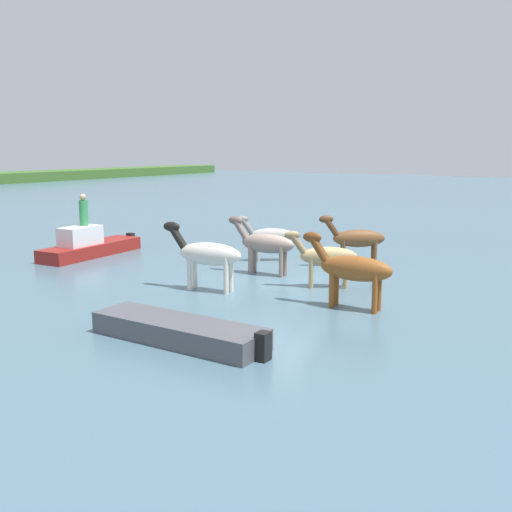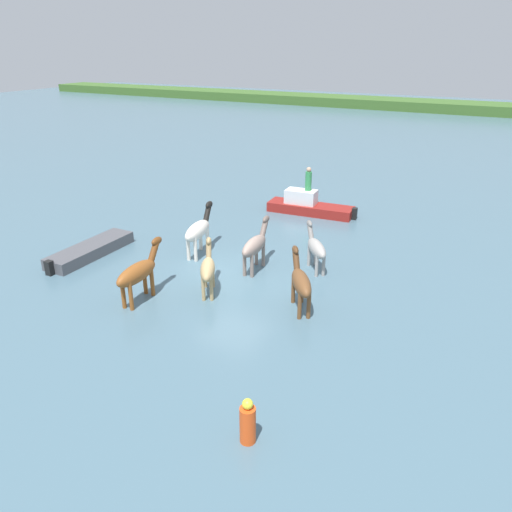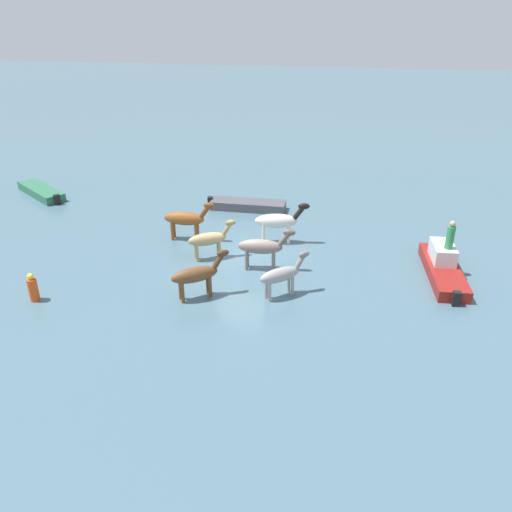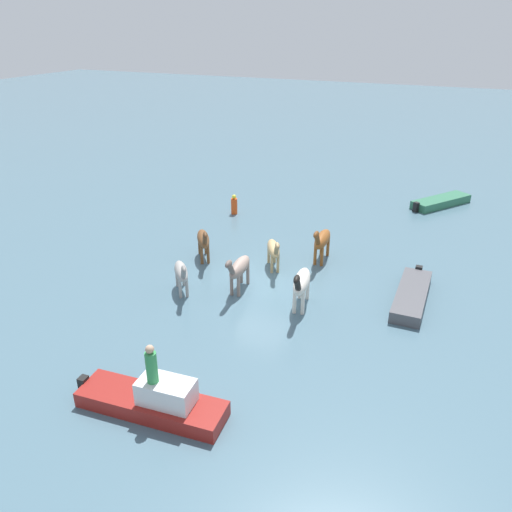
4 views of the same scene
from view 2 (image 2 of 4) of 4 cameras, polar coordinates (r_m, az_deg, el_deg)
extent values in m
plane|color=#476675|center=(18.69, -2.73, -2.31)|extent=(146.66, 146.66, 0.00)
cube|color=#3A5F27|center=(69.82, 21.31, 15.24)|extent=(132.00, 6.00, 2.40)
ellipsoid|color=brown|center=(15.99, 5.25, -3.09)|extent=(1.46, 1.79, 0.61)
cylinder|color=brown|center=(16.66, 4.32, -3.83)|extent=(0.13, 0.13, 1.00)
cylinder|color=brown|center=(16.71, 5.31, -3.77)|extent=(0.13, 0.13, 1.00)
cylinder|color=brown|center=(15.72, 5.05, -5.62)|extent=(0.13, 0.13, 1.00)
cylinder|color=brown|center=(15.78, 6.10, -5.55)|extent=(0.13, 0.13, 1.00)
cylinder|color=#50311A|center=(16.67, 4.64, -0.42)|extent=(0.49, 0.57, 0.66)
ellipsoid|color=#50311A|center=(16.73, 4.55, 0.70)|extent=(0.45, 0.53, 0.27)
ellipsoid|color=silver|center=(20.23, -6.77, 2.93)|extent=(0.88, 2.02, 0.66)
cylinder|color=silver|center=(20.98, -6.41, 2.12)|extent=(0.14, 0.14, 1.08)
cylinder|color=silver|center=(20.85, -5.62, 2.03)|extent=(0.14, 0.14, 1.08)
cylinder|color=silver|center=(20.00, -7.82, 0.96)|extent=(0.14, 0.14, 1.08)
cylinder|color=silver|center=(19.87, -6.99, 0.85)|extent=(0.14, 0.14, 1.08)
cylinder|color=black|center=(20.97, -5.62, 4.97)|extent=(0.32, 0.63, 0.72)
ellipsoid|color=black|center=(21.06, -5.42, 5.90)|extent=(0.31, 0.56, 0.29)
ellipsoid|color=tan|center=(17.09, -5.59, -1.53)|extent=(1.27, 1.71, 0.57)
cylinder|color=tan|center=(17.75, -5.88, -2.21)|extent=(0.12, 0.12, 0.93)
cylinder|color=tan|center=(17.73, -5.00, -2.20)|extent=(0.12, 0.12, 0.93)
cylinder|color=tan|center=(16.85, -6.09, -3.70)|extent=(0.12, 0.12, 0.93)
cylinder|color=tan|center=(16.83, -5.16, -3.69)|extent=(0.12, 0.12, 0.93)
cylinder|color=olive|center=(17.76, -5.48, 0.76)|extent=(0.43, 0.54, 0.62)
ellipsoid|color=olive|center=(17.83, -5.48, 1.73)|extent=(0.40, 0.50, 0.25)
ellipsoid|color=#9E9993|center=(18.88, 7.01, 0.88)|extent=(1.43, 1.62, 0.56)
cylinder|color=#9E9993|center=(19.46, 6.13, 0.15)|extent=(0.12, 0.12, 0.92)
cylinder|color=#9E9993|center=(19.54, 6.89, 0.21)|extent=(0.12, 0.12, 0.92)
cylinder|color=#9E9993|center=(18.59, 7.00, -1.05)|extent=(0.12, 0.12, 0.92)
cylinder|color=#9E9993|center=(18.67, 7.80, -0.98)|extent=(0.12, 0.12, 0.92)
cylinder|color=slate|center=(19.54, 6.29, 2.85)|extent=(0.47, 0.52, 0.62)
ellipsoid|color=slate|center=(19.61, 6.18, 3.72)|extent=(0.44, 0.48, 0.25)
ellipsoid|color=gray|center=(18.70, -0.22, 1.17)|extent=(0.70, 1.90, 0.63)
cylinder|color=gray|center=(19.43, 0.03, 0.41)|extent=(0.14, 0.14, 1.03)
cylinder|color=gray|center=(19.32, 0.85, 0.27)|extent=(0.14, 0.14, 1.03)
cylinder|color=gray|center=(18.49, -1.33, -0.83)|extent=(0.14, 0.14, 1.03)
cylinder|color=gray|center=(18.38, -0.48, -0.98)|extent=(0.14, 0.14, 1.03)
cylinder|color=#63544C|center=(19.40, 0.94, 3.30)|extent=(0.26, 0.59, 0.68)
ellipsoid|color=#63544C|center=(19.48, 1.16, 4.26)|extent=(0.26, 0.52, 0.27)
ellipsoid|color=brown|center=(16.90, -13.60, -1.93)|extent=(0.64, 1.94, 0.65)
cylinder|color=brown|center=(17.62, -12.69, -2.68)|extent=(0.14, 0.14, 1.06)
cylinder|color=brown|center=(17.44, -11.88, -2.88)|extent=(0.14, 0.14, 1.06)
cylinder|color=brown|center=(16.84, -15.06, -4.21)|extent=(0.14, 0.14, 1.06)
cylinder|color=brown|center=(16.65, -14.23, -4.44)|extent=(0.14, 0.14, 1.06)
cylinder|color=brown|center=(17.46, -11.68, 0.59)|extent=(0.24, 0.59, 0.71)
ellipsoid|color=brown|center=(17.50, -11.37, 1.69)|extent=(0.24, 0.53, 0.28)
cube|color=maroon|center=(25.67, 6.27, 5.26)|extent=(4.44, 1.53, 0.63)
cube|color=silver|center=(25.63, 5.22, 6.83)|extent=(1.63, 0.97, 0.70)
cube|color=black|center=(25.10, 11.26, 4.70)|extent=(0.26, 0.30, 0.68)
cube|color=#4C4C51|center=(21.51, -18.48, 0.47)|extent=(1.14, 4.02, 0.62)
cube|color=black|center=(20.23, -22.67, -1.40)|extent=(0.28, 0.24, 0.67)
cylinder|color=#338C4C|center=(25.39, 6.06, 8.57)|extent=(0.32, 0.32, 0.95)
sphere|color=tan|center=(25.25, 6.11, 9.88)|extent=(0.24, 0.24, 0.24)
cylinder|color=#E54C19|center=(11.38, -0.96, -18.87)|extent=(0.36, 0.36, 0.90)
sphere|color=yellow|center=(11.01, -0.98, -16.67)|extent=(0.24, 0.24, 0.24)
camera|label=1|loc=(24.84, -48.10, 6.27)|focal=40.47mm
camera|label=3|loc=(21.62, 62.19, 17.30)|focal=36.21mm
camera|label=4|loc=(35.65, 1.24, 26.82)|focal=35.31mm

